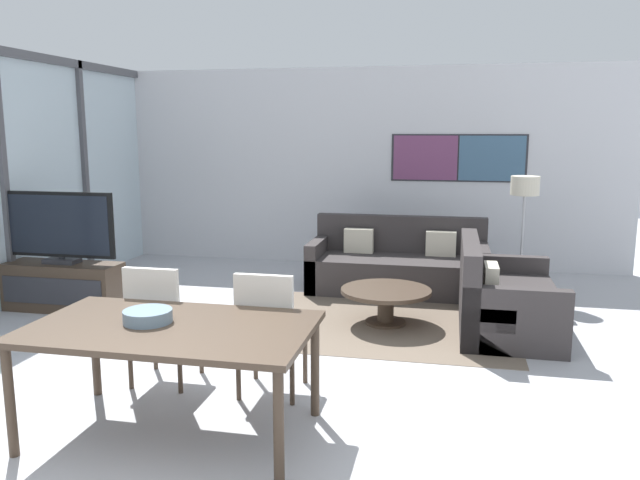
{
  "coord_description": "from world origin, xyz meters",
  "views": [
    {
      "loc": [
        1.4,
        -2.8,
        1.93
      ],
      "look_at": [
        0.26,
        2.62,
        0.95
      ],
      "focal_mm": 35.0,
      "sensor_mm": 36.0,
      "label": 1
    }
  ],
  "objects_px": {
    "sofa_side": "(499,302)",
    "floor_lamp": "(524,196)",
    "dining_chair_left": "(160,318)",
    "dining_chair_centre": "(269,326)",
    "tv_console": "(64,286)",
    "coffee_table": "(386,298)",
    "sofa_main": "(398,267)",
    "fruit_bowl": "(148,315)",
    "television": "(60,228)",
    "dining_table": "(171,335)"
  },
  "relations": [
    {
      "from": "sofa_side",
      "to": "floor_lamp",
      "type": "relative_size",
      "value": 1.12
    },
    {
      "from": "sofa_side",
      "to": "dining_chair_left",
      "type": "bearing_deg",
      "value": 126.43
    },
    {
      "from": "sofa_side",
      "to": "dining_chair_centre",
      "type": "distance_m",
      "value": 2.63
    },
    {
      "from": "dining_chair_left",
      "to": "dining_chair_centre",
      "type": "xyz_separation_m",
      "value": [
        0.86,
        -0.02,
        0.0
      ]
    },
    {
      "from": "tv_console",
      "to": "dining_chair_left",
      "type": "distance_m",
      "value": 2.59
    },
    {
      "from": "floor_lamp",
      "to": "coffee_table",
      "type": "bearing_deg",
      "value": -134.23
    },
    {
      "from": "tv_console",
      "to": "sofa_main",
      "type": "distance_m",
      "value": 3.83
    },
    {
      "from": "dining_chair_centre",
      "to": "fruit_bowl",
      "type": "bearing_deg",
      "value": -131.79
    },
    {
      "from": "coffee_table",
      "to": "fruit_bowl",
      "type": "height_order",
      "value": "fruit_bowl"
    },
    {
      "from": "sofa_main",
      "to": "sofa_side",
      "type": "relative_size",
      "value": 1.34
    },
    {
      "from": "sofa_main",
      "to": "television",
      "type": "bearing_deg",
      "value": -154.95
    },
    {
      "from": "television",
      "to": "tv_console",
      "type": "bearing_deg",
      "value": -90.0
    },
    {
      "from": "sofa_side",
      "to": "coffee_table",
      "type": "distance_m",
      "value": 1.1
    },
    {
      "from": "dining_chair_centre",
      "to": "fruit_bowl",
      "type": "xyz_separation_m",
      "value": [
        -0.6,
        -0.67,
        0.25
      ]
    },
    {
      "from": "television",
      "to": "dining_chair_left",
      "type": "relative_size",
      "value": 1.34
    },
    {
      "from": "sofa_main",
      "to": "fruit_bowl",
      "type": "distance_m",
      "value": 4.2
    },
    {
      "from": "sofa_side",
      "to": "floor_lamp",
      "type": "xyz_separation_m",
      "value": [
        0.34,
        1.42,
        0.9
      ]
    },
    {
      "from": "sofa_main",
      "to": "floor_lamp",
      "type": "xyz_separation_m",
      "value": [
        1.44,
        0.06,
        0.9
      ]
    },
    {
      "from": "sofa_main",
      "to": "dining_chair_left",
      "type": "xyz_separation_m",
      "value": [
        -1.51,
        -3.29,
        0.25
      ]
    },
    {
      "from": "sofa_main",
      "to": "floor_lamp",
      "type": "distance_m",
      "value": 1.69
    },
    {
      "from": "coffee_table",
      "to": "dining_chair_left",
      "type": "distance_m",
      "value": 2.43
    },
    {
      "from": "sofa_main",
      "to": "dining_table",
      "type": "height_order",
      "value": "sofa_main"
    },
    {
      "from": "television",
      "to": "sofa_side",
      "type": "bearing_deg",
      "value": 3.27
    },
    {
      "from": "dining_table",
      "to": "coffee_table",
      "type": "bearing_deg",
      "value": 67.38
    },
    {
      "from": "tv_console",
      "to": "sofa_side",
      "type": "xyz_separation_m",
      "value": [
        4.57,
        0.26,
        0.02
      ]
    },
    {
      "from": "floor_lamp",
      "to": "fruit_bowl",
      "type": "bearing_deg",
      "value": -123.57
    },
    {
      "from": "television",
      "to": "floor_lamp",
      "type": "bearing_deg",
      "value": 18.95
    },
    {
      "from": "dining_table",
      "to": "sofa_main",
      "type": "bearing_deg",
      "value": 74.9
    },
    {
      "from": "dining_table",
      "to": "floor_lamp",
      "type": "xyz_separation_m",
      "value": [
        2.52,
        4.07,
        0.51
      ]
    },
    {
      "from": "tv_console",
      "to": "fruit_bowl",
      "type": "bearing_deg",
      "value": -46.63
    },
    {
      "from": "dining_table",
      "to": "dining_chair_centre",
      "type": "distance_m",
      "value": 0.83
    },
    {
      "from": "television",
      "to": "coffee_table",
      "type": "relative_size",
      "value": 1.39
    },
    {
      "from": "dining_table",
      "to": "fruit_bowl",
      "type": "distance_m",
      "value": 0.2
    },
    {
      "from": "dining_table",
      "to": "tv_console",
      "type": "bearing_deg",
      "value": 135.08
    },
    {
      "from": "tv_console",
      "to": "coffee_table",
      "type": "relative_size",
      "value": 1.39
    },
    {
      "from": "television",
      "to": "coffee_table",
      "type": "height_order",
      "value": "television"
    },
    {
      "from": "television",
      "to": "dining_table",
      "type": "height_order",
      "value": "television"
    },
    {
      "from": "television",
      "to": "sofa_side",
      "type": "relative_size",
      "value": 0.8
    },
    {
      "from": "tv_console",
      "to": "dining_chair_left",
      "type": "bearing_deg",
      "value": -40.37
    },
    {
      "from": "tv_console",
      "to": "sofa_side",
      "type": "bearing_deg",
      "value": 3.28
    },
    {
      "from": "fruit_bowl",
      "to": "floor_lamp",
      "type": "height_order",
      "value": "floor_lamp"
    },
    {
      "from": "television",
      "to": "fruit_bowl",
      "type": "bearing_deg",
      "value": -46.64
    },
    {
      "from": "dining_chair_centre",
      "to": "dining_table",
      "type": "bearing_deg",
      "value": -121.84
    },
    {
      "from": "coffee_table",
      "to": "dining_chair_left",
      "type": "bearing_deg",
      "value": -128.88
    },
    {
      "from": "sofa_side",
      "to": "dining_chair_left",
      "type": "relative_size",
      "value": 1.67
    },
    {
      "from": "dining_table",
      "to": "fruit_bowl",
      "type": "relative_size",
      "value": 5.74
    },
    {
      "from": "floor_lamp",
      "to": "sofa_side",
      "type": "bearing_deg",
      "value": -103.3
    },
    {
      "from": "fruit_bowl",
      "to": "dining_table",
      "type": "bearing_deg",
      "value": -9.53
    },
    {
      "from": "tv_console",
      "to": "fruit_bowl",
      "type": "height_order",
      "value": "fruit_bowl"
    },
    {
      "from": "dining_chair_left",
      "to": "dining_table",
      "type": "bearing_deg",
      "value": -59.0
    }
  ]
}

